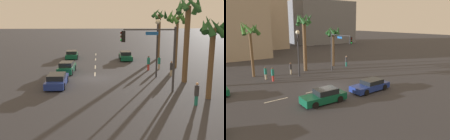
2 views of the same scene
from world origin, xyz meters
The scene contains 17 objects.
ground_plane centered at (0.00, 0.00, 0.00)m, with size 220.00×220.00×0.00m, color #333338.
lane_stripe_2 centered at (-6.36, 0.00, 0.01)m, with size 2.38×0.14×0.01m, color silver.
lane_stripe_3 centered at (-2.04, 0.00, 0.01)m, with size 2.08×0.14×0.01m, color silver.
car_0 centered at (-3.01, -3.36, 0.63)m, with size 4.39×1.98×1.35m.
car_2 centered at (3.02, -3.62, 0.58)m, with size 4.69×1.91×1.24m.
traffic_signal centered at (5.55, 5.38, 3.95)m, with size 0.36×4.85×5.79m.
streetlamp centered at (-0.23, 6.82, 4.43)m, with size 0.56×0.56×6.35m.
pedestrian_0 centered at (-0.65, 8.62, 0.91)m, with size 0.40×0.40×1.71m.
pedestrian_1 centered at (-4.06, 6.67, 0.94)m, with size 0.51×0.51×1.79m.
pedestrian_2 centered at (-4.48, 8.11, 0.88)m, with size 0.43×0.43×1.68m.
pedestrian_3 centered at (9.24, 7.82, 0.95)m, with size 0.48×0.48×1.80m.
palm_tree_0 centered at (2.12, 9.27, 6.34)m, with size 2.52×2.69×8.82m.
palm_tree_2 centered at (7.77, 9.47, 5.15)m, with size 2.33×2.49×6.85m.
palm_tree_3 centered at (-5.37, 10.39, 5.88)m, with size 2.80×2.73×7.64m.
building_0 centered at (4.85, 42.01, 9.27)m, with size 14.11×13.33×18.54m, color #B2A38E.
building_2 centered at (-3.65, 31.50, 6.21)m, with size 13.29×15.26×12.42m, color #B2A38E.
building_3 centered at (28.73, 44.24, 7.13)m, with size 20.63×12.98×14.26m, color slate.
Camera 2 is at (-13.44, -18.76, 7.49)m, focal length 33.47 mm.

